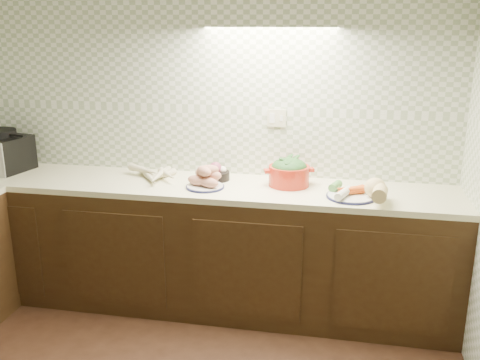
% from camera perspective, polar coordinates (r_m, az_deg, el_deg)
% --- Properties ---
extents(room, '(3.60, 3.60, 2.60)m').
position_cam_1_polar(room, '(2.14, -17.15, 6.81)').
color(room, black).
rests_on(room, ground).
extents(counter, '(3.60, 3.60, 0.90)m').
position_cam_1_polar(counter, '(3.40, -20.43, -10.96)').
color(counter, black).
rests_on(counter, ground).
extents(parsnip_pile, '(0.37, 0.32, 0.08)m').
position_cam_1_polar(parsnip_pile, '(3.78, -8.42, 0.59)').
color(parsnip_pile, beige).
rests_on(parsnip_pile, counter).
extents(sweet_potato_plate, '(0.26, 0.26, 0.15)m').
position_cam_1_polar(sweet_potato_plate, '(3.55, -3.69, 0.13)').
color(sweet_potato_plate, '#11133A').
rests_on(sweet_potato_plate, counter).
extents(onion_bowl, '(0.16, 0.16, 0.13)m').
position_cam_1_polar(onion_bowl, '(3.72, -2.42, 0.72)').
color(onion_bowl, black).
rests_on(onion_bowl, counter).
extents(dutch_oven, '(0.34, 0.34, 0.19)m').
position_cam_1_polar(dutch_oven, '(3.59, 5.25, 0.82)').
color(dutch_oven, '#B52514').
rests_on(dutch_oven, counter).
extents(veg_plate, '(0.40, 0.34, 0.14)m').
position_cam_1_polar(veg_plate, '(3.41, 12.88, -1.11)').
color(veg_plate, '#11133A').
rests_on(veg_plate, counter).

